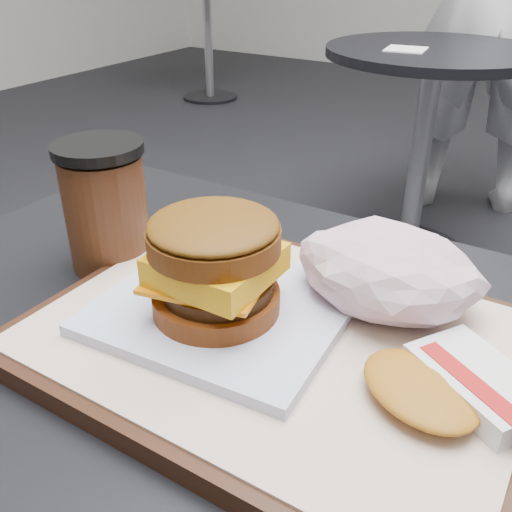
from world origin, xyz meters
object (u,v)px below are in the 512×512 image
Objects in this scene: serving_tray at (278,342)px; hash_brown at (452,385)px; coffee_cup at (106,207)px; neighbor_table at (427,110)px; breakfast_sandwich at (218,276)px; crumpled_wrapper at (389,271)px.

serving_tray is 2.81× the size of hash_brown.
coffee_cup is 0.17× the size of neighbor_table.
breakfast_sandwich is 1.37× the size of crumpled_wrapper.
neighbor_table is at bearing 95.07° from coffee_cup.
crumpled_wrapper is 1.18× the size of coffee_cup.
crumpled_wrapper is at bearing -75.12° from neighbor_table.
hash_brown is at bearing -6.06° from coffee_cup.
crumpled_wrapper is at bearing 39.85° from breakfast_sandwich.
breakfast_sandwich reaches higher than neighbor_table.
coffee_cup reaches higher than neighbor_table.
hash_brown is 0.92× the size of crumpled_wrapper.
breakfast_sandwich is 0.18m from hash_brown.
breakfast_sandwich is at bearing -169.55° from serving_tray.
breakfast_sandwich is at bearing -14.99° from coffee_cup.
coffee_cup reaches higher than crumpled_wrapper.
crumpled_wrapper is at bearing 133.24° from hash_brown.
crumpled_wrapper is 0.20× the size of neighbor_table.
neighbor_table is (-0.41, 1.53, -0.27)m from crumpled_wrapper.
hash_brown is at bearing -46.76° from crumpled_wrapper.
hash_brown is 1.70m from neighbor_table.
breakfast_sandwich is (-0.05, -0.01, 0.05)m from serving_tray.
coffee_cup is at bearing 165.01° from breakfast_sandwich.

